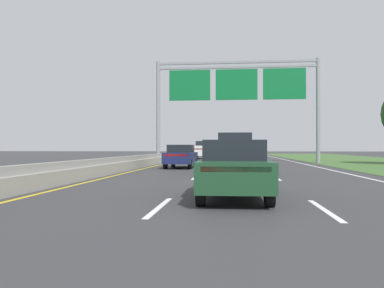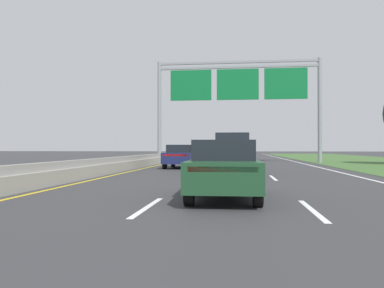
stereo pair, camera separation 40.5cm
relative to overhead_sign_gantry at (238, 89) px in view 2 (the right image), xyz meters
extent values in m
plane|color=#333335|center=(-0.30, -2.14, -6.76)|extent=(220.00, 220.00, 0.00)
cube|color=white|center=(-2.15, -26.64, -6.76)|extent=(0.14, 3.00, 0.01)
cube|color=white|center=(-2.15, -17.64, -6.76)|extent=(0.14, 3.00, 0.01)
cube|color=white|center=(-2.15, -8.64, -6.76)|extent=(0.14, 3.00, 0.01)
cube|color=white|center=(-2.15, 0.36, -6.76)|extent=(0.14, 3.00, 0.01)
cube|color=white|center=(-2.15, 9.36, -6.76)|extent=(0.14, 3.00, 0.01)
cube|color=white|center=(-2.15, 18.36, -6.76)|extent=(0.14, 3.00, 0.01)
cube|color=white|center=(-2.15, 27.36, -6.76)|extent=(0.14, 3.00, 0.01)
cube|color=white|center=(-2.15, 36.36, -6.76)|extent=(0.14, 3.00, 0.01)
cube|color=white|center=(-2.15, 45.36, -6.76)|extent=(0.14, 3.00, 0.01)
cube|color=white|center=(1.55, -26.64, -6.76)|extent=(0.14, 3.00, 0.01)
cube|color=white|center=(1.55, -17.64, -6.76)|extent=(0.14, 3.00, 0.01)
cube|color=white|center=(1.55, -8.64, -6.76)|extent=(0.14, 3.00, 0.01)
cube|color=white|center=(1.55, 0.36, -6.76)|extent=(0.14, 3.00, 0.01)
cube|color=white|center=(1.55, 9.36, -6.76)|extent=(0.14, 3.00, 0.01)
cube|color=white|center=(1.55, 18.36, -6.76)|extent=(0.14, 3.00, 0.01)
cube|color=white|center=(1.55, 27.36, -6.76)|extent=(0.14, 3.00, 0.01)
cube|color=white|center=(1.55, 36.36, -6.76)|extent=(0.14, 3.00, 0.01)
cube|color=white|center=(1.55, 45.36, -6.76)|extent=(0.14, 3.00, 0.01)
cube|color=white|center=(5.60, -2.14, -6.76)|extent=(0.16, 106.00, 0.01)
cube|color=gold|center=(-6.20, -2.14, -6.76)|extent=(0.16, 106.00, 0.01)
cube|color=#99968E|center=(-6.90, -2.14, -6.48)|extent=(0.60, 110.00, 0.55)
cube|color=#99968E|center=(-6.90, -2.14, -6.06)|extent=(0.25, 110.00, 0.30)
cylinder|color=gray|center=(-7.35, 0.09, -2.01)|extent=(0.36, 0.36, 9.51)
cylinder|color=gray|center=(7.35, 0.09, -2.01)|extent=(0.36, 0.36, 9.51)
cube|color=gray|center=(0.00, 0.09, 2.52)|extent=(14.70, 0.24, 0.20)
cube|color=gray|center=(0.00, 0.09, 2.07)|extent=(14.70, 0.24, 0.20)
cube|color=#0C602D|center=(-4.33, -0.09, 0.43)|extent=(3.83, 0.12, 2.83)
cube|color=#0C602D|center=(0.00, -0.09, 0.43)|extent=(3.83, 0.12, 2.83)
cube|color=#0C602D|center=(4.33, -0.09, 0.43)|extent=(3.83, 0.12, 2.83)
cube|color=silver|center=(-4.04, 12.01, -5.84)|extent=(2.00, 5.40, 1.00)
cube|color=black|center=(-4.04, 12.86, -4.95)|extent=(1.72, 1.90, 0.78)
cube|color=#B21414|center=(-4.04, 9.35, -5.54)|extent=(1.68, 0.08, 0.12)
cube|color=silver|center=(-4.04, 10.28, -5.24)|extent=(2.00, 1.95, 0.20)
cylinder|color=black|center=(-4.89, 13.84, -6.34)|extent=(0.30, 0.84, 0.84)
cylinder|color=black|center=(-3.19, 13.84, -6.34)|extent=(0.30, 0.84, 0.84)
cylinder|color=black|center=(-4.89, 10.17, -6.34)|extent=(0.30, 0.84, 0.84)
cylinder|color=black|center=(-3.19, 10.17, -6.34)|extent=(0.30, 0.84, 0.84)
cube|color=black|center=(-0.21, 7.39, -5.85)|extent=(1.95, 4.72, 1.05)
cube|color=black|center=(-0.20, 7.24, -4.99)|extent=(1.67, 3.02, 0.68)
cube|color=#B21414|center=(-0.18, 5.08, -5.54)|extent=(1.60, 0.10, 0.12)
cylinder|color=black|center=(-1.04, 8.97, -6.38)|extent=(0.27, 0.76, 0.76)
cylinder|color=black|center=(0.60, 8.99, -6.38)|extent=(0.27, 0.76, 0.76)
cylinder|color=black|center=(-1.01, 5.78, -6.38)|extent=(0.27, 0.76, 0.76)
cylinder|color=black|center=(0.63, 5.80, -6.38)|extent=(0.27, 0.76, 0.76)
cube|color=#161E47|center=(-3.89, -9.57, -6.07)|extent=(1.90, 4.43, 0.72)
cube|color=black|center=(-3.89, -9.62, -5.45)|extent=(1.61, 2.33, 0.52)
cube|color=#B21414|center=(-3.93, -11.73, -5.85)|extent=(1.53, 0.11, 0.12)
cylinder|color=black|center=(-4.67, -8.06, -6.43)|extent=(0.23, 0.66, 0.66)
cylinder|color=black|center=(-3.07, -8.09, -6.43)|extent=(0.23, 0.66, 0.66)
cylinder|color=black|center=(-4.72, -11.05, -6.43)|extent=(0.23, 0.66, 0.66)
cylinder|color=black|center=(-3.12, -11.08, -6.43)|extent=(0.23, 0.66, 0.66)
cube|color=slate|center=(-0.32, -15.20, -5.85)|extent=(1.94, 4.72, 1.05)
cube|color=black|center=(-0.32, -15.35, -4.99)|extent=(1.66, 3.01, 0.68)
cube|color=#B21414|center=(-0.30, -17.51, -5.54)|extent=(1.60, 0.09, 0.12)
cylinder|color=black|center=(-1.16, -13.61, -6.38)|extent=(0.27, 0.76, 0.76)
cylinder|color=black|center=(0.48, -13.60, -6.38)|extent=(0.27, 0.76, 0.76)
cylinder|color=black|center=(-1.13, -16.81, -6.38)|extent=(0.27, 0.76, 0.76)
cylinder|color=black|center=(0.51, -16.79, -6.38)|extent=(0.27, 0.76, 0.76)
cube|color=#193D23|center=(-0.44, -24.85, -6.07)|extent=(1.90, 4.43, 0.72)
cube|color=black|center=(-0.44, -24.90, -5.45)|extent=(1.60, 2.33, 0.52)
cube|color=#B21414|center=(-0.40, -27.01, -5.85)|extent=(1.53, 0.11, 0.12)
cylinder|color=black|center=(-1.26, -23.37, -6.43)|extent=(0.23, 0.66, 0.66)
cylinder|color=black|center=(0.34, -23.34, -6.43)|extent=(0.23, 0.66, 0.66)
cylinder|color=black|center=(-1.21, -26.36, -6.43)|extent=(0.23, 0.66, 0.66)
cylinder|color=black|center=(0.39, -26.34, -6.43)|extent=(0.23, 0.66, 0.66)
camera|label=1|loc=(-0.50, -35.32, -5.38)|focal=35.65mm
camera|label=2|loc=(-0.10, -35.28, -5.38)|focal=35.65mm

